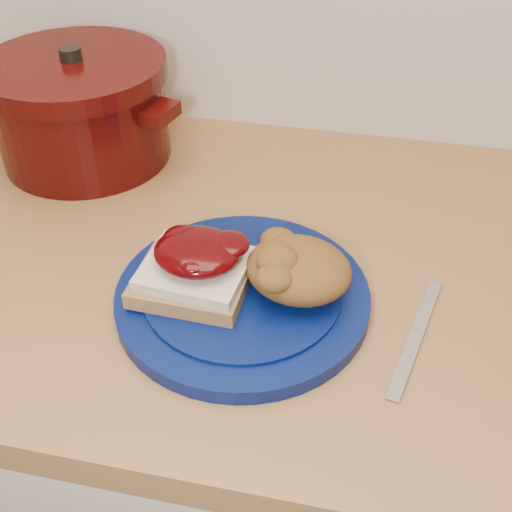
% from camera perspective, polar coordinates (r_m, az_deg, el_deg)
% --- Properties ---
extents(base_cabinet, '(4.00, 0.60, 0.86)m').
position_cam_1_polar(base_cabinet, '(1.10, 0.78, -18.97)').
color(base_cabinet, beige).
rests_on(base_cabinet, floor).
extents(plate, '(0.30, 0.30, 0.02)m').
position_cam_1_polar(plate, '(0.67, -1.20, -3.68)').
color(plate, '#05114A').
rests_on(plate, wood_countertop).
extents(sandwich, '(0.12, 0.10, 0.06)m').
position_cam_1_polar(sandwich, '(0.65, -5.47, -0.95)').
color(sandwich, olive).
rests_on(sandwich, plate).
extents(stuffing_mound, '(0.12, 0.11, 0.05)m').
position_cam_1_polar(stuffing_mound, '(0.64, 3.80, -1.23)').
color(stuffing_mound, brown).
rests_on(stuffing_mound, plate).
extents(butter_knife, '(0.05, 0.17, 0.00)m').
position_cam_1_polar(butter_knife, '(0.66, 14.05, -6.85)').
color(butter_knife, silver).
rests_on(butter_knife, wood_countertop).
extents(dutch_oven, '(0.29, 0.29, 0.16)m').
position_cam_1_polar(dutch_oven, '(0.91, -15.32, 12.50)').
color(dutch_oven, '#320505').
rests_on(dutch_oven, wood_countertop).
extents(pepper_grinder, '(0.07, 0.07, 0.12)m').
position_cam_1_polar(pepper_grinder, '(0.94, -17.82, 11.99)').
color(pepper_grinder, black).
rests_on(pepper_grinder, wood_countertop).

